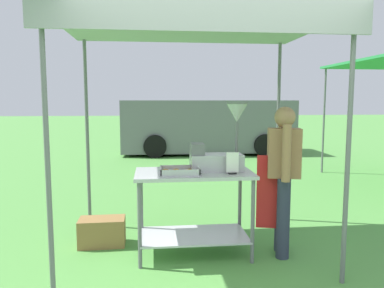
{
  "coord_description": "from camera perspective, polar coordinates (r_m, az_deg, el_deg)",
  "views": [
    {
      "loc": [
        -0.57,
        -2.56,
        1.67
      ],
      "look_at": [
        -0.14,
        1.51,
        1.19
      ],
      "focal_mm": 34.65,
      "sensor_mm": 36.0,
      "label": 1
    }
  ],
  "objects": [
    {
      "name": "ground_plane",
      "position": [
        8.74,
        -2.17,
        -4.4
      ],
      "size": [
        70.0,
        70.0,
        0.0
      ],
      "primitive_type": "plane",
      "color": "#519342"
    },
    {
      "name": "stall_canopy",
      "position": [
        4.06,
        0.16,
        16.9
      ],
      "size": [
        2.78,
        2.07,
        2.5
      ],
      "color": "slate",
      "rests_on": "ground"
    },
    {
      "name": "donut_cart",
      "position": [
        4.02,
        0.3,
        -7.99
      ],
      "size": [
        1.25,
        0.67,
        0.92
      ],
      "color": "#B7B7BC",
      "rests_on": "ground"
    },
    {
      "name": "donut_tray",
      "position": [
        3.84,
        -2.0,
        -4.33
      ],
      "size": [
        0.4,
        0.29,
        0.07
      ],
      "color": "#B7B7BC",
      "rests_on": "donut_cart"
    },
    {
      "name": "donut_fryer",
      "position": [
        4.01,
        4.36,
        -0.61
      ],
      "size": [
        0.62,
        0.28,
        0.75
      ],
      "color": "#B7B7BC",
      "rests_on": "donut_cart"
    },
    {
      "name": "menu_sign",
      "position": [
        3.85,
        6.24,
        -3.22
      ],
      "size": [
        0.13,
        0.05,
        0.23
      ],
      "color": "black",
      "rests_on": "donut_cart"
    },
    {
      "name": "vendor",
      "position": [
        4.09,
        13.8,
        -4.33
      ],
      "size": [
        0.47,
        0.54,
        1.61
      ],
      "color": "#2D3347",
      "rests_on": "ground"
    },
    {
      "name": "supply_crate",
      "position": [
        4.53,
        -13.66,
        -13.0
      ],
      "size": [
        0.53,
        0.31,
        0.32
      ],
      "color": "olive",
      "rests_on": "ground"
    },
    {
      "name": "van_grey",
      "position": [
        11.98,
        2.26,
        2.83
      ],
      "size": [
        5.4,
        2.22,
        1.69
      ],
      "color": "slate",
      "rests_on": "ground"
    }
  ]
}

